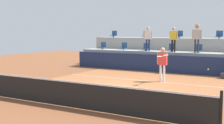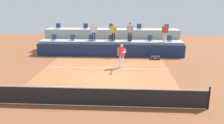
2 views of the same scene
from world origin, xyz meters
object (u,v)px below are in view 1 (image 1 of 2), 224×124
Objects in this scene: stadium_chair_lower_left at (124,47)px; stadium_chair_lower_center at (172,48)px; stadium_chair_upper_center at (179,35)px; tennis_player at (162,61)px; stadium_chair_lower_far_left at (103,46)px; stadium_chair_upper_left at (146,35)px; stadium_chair_lower_mid_left at (146,47)px; spectator_with_hat at (197,35)px; stadium_chair_upper_right at (219,35)px; stadium_chair_lower_mid_right at (198,49)px; spectator_leaning_on_rail at (148,37)px; spectator_in_grey at (174,37)px; tennis_ball at (208,69)px; stadium_chair_upper_far_left at (114,35)px.

stadium_chair_lower_center is (3.55, 0.00, 0.00)m from stadium_chair_lower_left.
stadium_chair_upper_center is 0.30× the size of tennis_player.
stadium_chair_lower_far_left is 3.33m from stadium_chair_upper_left.
stadium_chair_lower_mid_left reaches higher than tennis_player.
spectator_with_hat is (1.73, -0.38, 0.86)m from stadium_chair_lower_center.
stadium_chair_upper_center reaches higher than stadium_chair_lower_mid_left.
stadium_chair_lower_far_left is 8.20m from stadium_chair_upper_right.
stadium_chair_lower_mid_right is 1.00× the size of stadium_chair_upper_left.
stadium_chair_upper_center is 1.00× the size of stadium_chair_upper_right.
stadium_chair_upper_left reaches higher than stadium_chair_lower_mid_right.
spectator_leaning_on_rail reaches higher than stadium_chair_lower_mid_right.
stadium_chair_lower_far_left is 5.62m from spectator_in_grey.
tennis_ball is (3.23, -4.62, -1.37)m from spectator_in_grey.
stadium_chair_upper_far_left reaches higher than stadium_chair_lower_left.
spectator_with_hat is at bearing -3.12° from stadium_chair_lower_far_left.
stadium_chair_upper_right is (6.19, 1.80, 0.85)m from stadium_chair_lower_left.
stadium_chair_lower_center is 1.00× the size of stadium_chair_upper_right.
stadium_chair_upper_right is at bearing 97.00° from tennis_ball.
stadium_chair_lower_far_left is at bearing 144.19° from tennis_player.
stadium_chair_upper_center is 0.33× the size of spectator_in_grey.
stadium_chair_lower_left is 0.30× the size of tennis_player.
stadium_chair_lower_left is at bearing -116.72° from stadium_chair_upper_left.
tennis_player is 1.08× the size of spectator_leaning_on_rail.
tennis_ball is (8.87, -6.81, -1.48)m from stadium_chair_upper_far_left.
stadium_chair_upper_far_left is at bearing 165.85° from stadium_chair_lower_mid_right.
spectator_in_grey is 5.80m from tennis_ball.
stadium_chair_lower_left is 1.00× the size of stadium_chair_upper_left.
spectator_in_grey is at bearing 124.95° from tennis_ball.
spectator_with_hat reaches higher than stadium_chair_lower_mid_right.
stadium_chair_upper_left is 0.30× the size of spectator_with_hat.
stadium_chair_lower_far_left is 1.99m from stadium_chair_upper_far_left.
stadium_chair_upper_center is (2.58, 0.00, 0.00)m from stadium_chair_upper_left.
stadium_chair_upper_far_left is 1.00× the size of stadium_chair_upper_left.
spectator_leaning_on_rail reaches higher than stadium_chair_lower_far_left.
tennis_player reaches higher than tennis_ball.
stadium_chair_upper_far_left and stadium_chair_upper_left have the same top height.
stadium_chair_upper_right is 0.32× the size of spectator_leaning_on_rail.
stadium_chair_lower_left is 3.55m from stadium_chair_lower_center.
stadium_chair_upper_left is 0.33× the size of spectator_in_grey.
tennis_player is at bearing -57.62° from stadium_chair_lower_mid_left.
stadium_chair_upper_right reaches higher than tennis_ball.
stadium_chair_lower_left is at bearing 144.53° from tennis_ball.
stadium_chair_upper_center reaches higher than stadium_chair_lower_center.
stadium_chair_upper_far_left is at bearing 150.53° from spectator_leaning_on_rail.
stadium_chair_upper_center is at bearing 117.47° from tennis_ball.
stadium_chair_lower_mid_left is 1.00× the size of stadium_chair_upper_right.
stadium_chair_lower_center is 1.00× the size of stadium_chair_upper_center.
stadium_chair_upper_right is 0.30× the size of tennis_player.
stadium_chair_lower_mid_left is at bearing 0.00° from stadium_chair_lower_far_left.
spectator_leaning_on_rail is at bearing -180.00° from spectator_in_grey.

